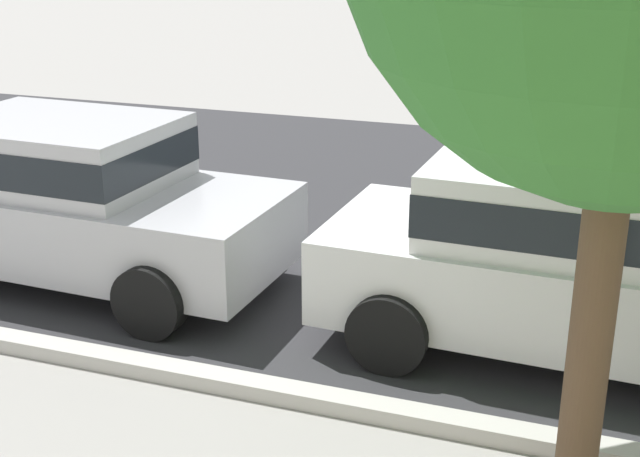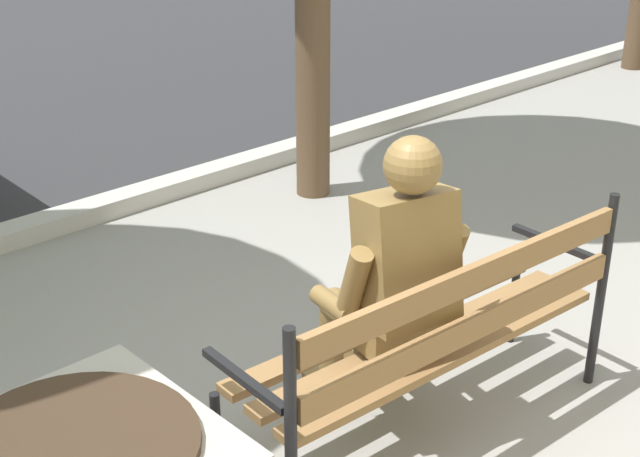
% 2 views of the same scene
% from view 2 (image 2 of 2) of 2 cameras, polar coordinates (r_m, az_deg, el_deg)
% --- Properties ---
extents(ground_plane, '(80.00, 80.00, 0.00)m').
position_cam_2_polar(ground_plane, '(3.86, 2.36, -13.94)').
color(ground_plane, gray).
extents(curb_stone, '(60.00, 0.20, 0.12)m').
position_cam_2_polar(curb_stone, '(5.93, -18.01, -0.08)').
color(curb_stone, '#B2AFA8').
rests_on(curb_stone, ground).
extents(park_bench, '(1.83, 0.65, 0.95)m').
position_cam_2_polar(park_bench, '(3.64, 7.62, -6.34)').
color(park_bench, olive).
rests_on(park_bench, ground).
extents(bronze_statue_seated, '(0.77, 0.80, 1.37)m').
position_cam_2_polar(bronze_statue_seated, '(3.64, 4.37, -3.97)').
color(bronze_statue_seated, olive).
rests_on(bronze_statue_seated, ground).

